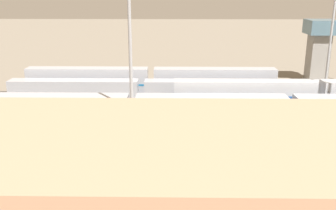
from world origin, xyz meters
TOP-DOWN VIEW (x-y plane):
  - ground_plane at (0.00, 0.00)m, footprint 400.00×400.00m
  - track_bed_0 at (0.00, -10.00)m, footprint 140.00×2.80m
  - track_bed_1 at (0.00, -5.00)m, footprint 140.00×2.80m
  - track_bed_2 at (0.00, 0.00)m, footprint 140.00×2.80m
  - track_bed_3 at (0.00, 5.00)m, footprint 140.00×2.80m
  - track_bed_4 at (0.00, 10.00)m, footprint 140.00×2.80m
  - train_on_track_3 at (0.73, 5.00)m, footprint 119.80×3.06m
  - train_on_track_0 at (10.85, -10.00)m, footprint 47.20×3.06m
  - train_on_track_4 at (-1.24, 10.00)m, footprint 119.80×3.06m
  - train_on_track_1 at (0.18, -5.00)m, footprint 71.40×3.00m
  - light_mast_1 at (12.07, 12.14)m, footprint 2.80×0.70m
  - control_tower at (-24.73, -22.05)m, footprint 6.00×6.00m

SIDE VIEW (x-z plane):
  - ground_plane at x=0.00m, z-range 0.00..0.00m
  - track_bed_0 at x=0.00m, z-range 0.00..0.12m
  - track_bed_1 at x=0.00m, z-range 0.00..0.12m
  - track_bed_2 at x=0.00m, z-range 0.00..0.12m
  - track_bed_3 at x=0.00m, z-range 0.00..0.12m
  - track_bed_4 at x=0.00m, z-range 0.00..0.12m
  - train_on_track_3 at x=0.73m, z-range 0.10..3.90m
  - train_on_track_4 at x=-1.24m, z-range 0.11..3.91m
  - train_on_track_1 at x=0.18m, z-range 0.12..3.92m
  - train_on_track_0 at x=10.85m, z-range 0.08..5.08m
  - control_tower at x=-24.73m, z-range 1.13..14.35m
  - light_mast_1 at x=12.07m, z-range 3.70..30.23m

